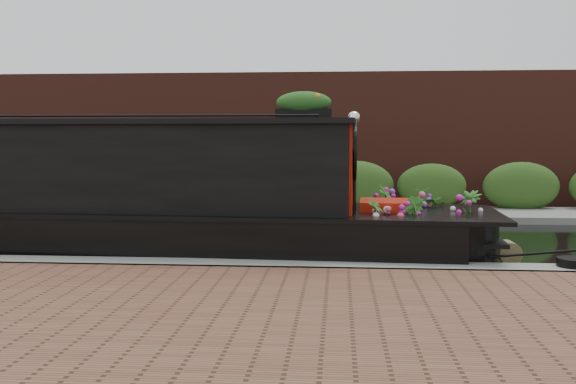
{
  "coord_description": "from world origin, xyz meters",
  "views": [
    {
      "loc": [
        1.81,
        -12.48,
        2.1
      ],
      "look_at": [
        0.86,
        -0.6,
        1.06
      ],
      "focal_mm": 40.0,
      "sensor_mm": 36.0,
      "label": 1
    }
  ],
  "objects": [
    {
      "name": "near_bank_pavers",
      "position": [
        0.0,
        -7.0,
        0.0
      ],
      "size": [
        40.0,
        7.0,
        0.5
      ],
      "primitive_type": "cube",
      "color": "brown",
      "rests_on": "ground"
    },
    {
      "name": "far_bank_path",
      "position": [
        0.0,
        4.2,
        0.0
      ],
      "size": [
        40.0,
        2.4,
        0.34
      ],
      "primitive_type": "cube",
      "color": "slate",
      "rests_on": "ground"
    },
    {
      "name": "near_bank_coping",
      "position": [
        0.0,
        -3.3,
        0.0
      ],
      "size": [
        40.0,
        0.6,
        0.5
      ],
      "primitive_type": "cube",
      "color": "gray",
      "rests_on": "ground"
    },
    {
      "name": "far_hedge",
      "position": [
        0.0,
        5.1,
        0.0
      ],
      "size": [
        40.0,
        1.1,
        2.8
      ],
      "primitive_type": "cube",
      "color": "#2C4F1A",
      "rests_on": "ground"
    },
    {
      "name": "far_brick_wall",
      "position": [
        0.0,
        7.2,
        0.0
      ],
      "size": [
        40.0,
        1.0,
        8.0
      ],
      "primitive_type": "cube",
      "color": "#52251B",
      "rests_on": "ground"
    },
    {
      "name": "narrowboat",
      "position": [
        -2.44,
        -1.78,
        0.91
      ],
      "size": [
        13.15,
        2.93,
        3.08
      ],
      "rotation": [
        0.0,
        0.0,
        -0.05
      ],
      "color": "black",
      "rests_on": "ground"
    },
    {
      "name": "rope_fender",
      "position": [
        4.6,
        -1.78,
        0.19
      ],
      "size": [
        0.37,
        0.39,
        0.37
      ],
      "primitive_type": "cylinder",
      "rotation": [
        1.57,
        0.0,
        0.0
      ],
      "color": "olive",
      "rests_on": "ground"
    },
    {
      "name": "coiled_mooring_rope",
      "position": [
        5.14,
        -3.2,
        0.31
      ],
      "size": [
        0.46,
        0.46,
        0.12
      ],
      "primitive_type": "cylinder",
      "color": "black",
      "rests_on": "near_bank_coping"
    },
    {
      "name": "ground",
      "position": [
        0.0,
        0.0,
        0.0
      ],
      "size": [
        80.0,
        80.0,
        0.0
      ],
      "primitive_type": "plane",
      "color": "black",
      "rests_on": "ground"
    }
  ]
}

